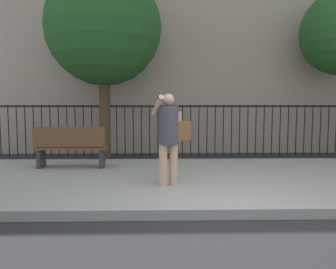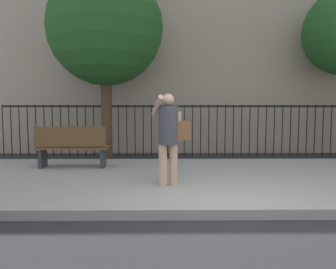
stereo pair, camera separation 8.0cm
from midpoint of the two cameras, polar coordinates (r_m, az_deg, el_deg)
The scene contains 7 objects.
ground_plane at distance 4.84m, azimuth 11.48°, elevation -14.13°, with size 60.00×60.00×0.00m, color #28282B.
sidewalk at distance 6.91m, azimuth 7.41°, elevation -7.63°, with size 28.00×4.40×0.15m, color #9E9B93.
building_facade at distance 13.40m, azimuth 3.32°, elevation 18.93°, with size 28.00×4.00×9.61m, color tan.
iron_fence at distance 10.43m, azimuth 4.37°, elevation 1.91°, with size 12.03×0.04×1.60m.
pedestrian_on_phone at distance 5.91m, azimuth -0.07°, elevation 0.31°, with size 0.71×0.52×1.63m.
street_bench at distance 7.93m, azimuth -16.55°, elevation -1.94°, with size 1.60×0.45×0.95m.
street_tree_far at distance 10.05m, azimuth -11.16°, elevation 17.40°, with size 3.27×3.27×5.41m.
Camera 1 is at (-1.08, -4.46, 1.58)m, focal length 35.75 mm.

